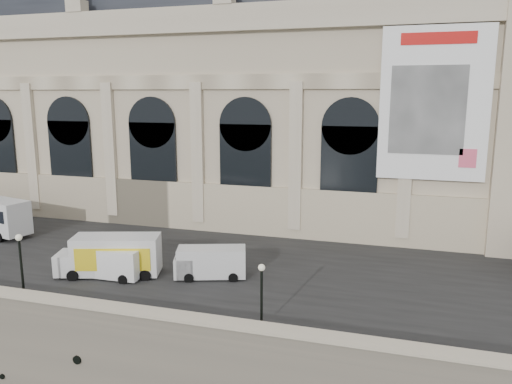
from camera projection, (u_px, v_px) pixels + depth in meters
The scene contains 9 objects.
quay at pixel (233, 226), 64.67m from camera, with size 160.00×70.00×6.00m, color #7A6F5E.
street at pixel (155, 252), 44.35m from camera, with size 160.00×24.00×0.06m, color #2D2D2D.
parapet at pixel (53, 307), 31.65m from camera, with size 160.00×1.40×1.21m.
museum at pixel (173, 95), 59.21m from camera, with size 69.00×18.70×29.10m.
van_b at pixel (106, 262), 38.23m from camera, with size 5.44×2.34×2.41m.
van_c at pixel (207, 263), 38.06m from camera, with size 5.73×3.59×2.39m.
box_truck at pixel (111, 256), 38.52m from camera, with size 8.22×4.69×3.16m.
lamp_left at pixel (21, 266), 34.33m from camera, with size 0.46×0.46×4.51m.
lamp_right at pixel (262, 297), 29.58m from camera, with size 0.42×0.42×4.10m.
Camera 1 is at (20.88, -24.06, 19.93)m, focal length 35.00 mm.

